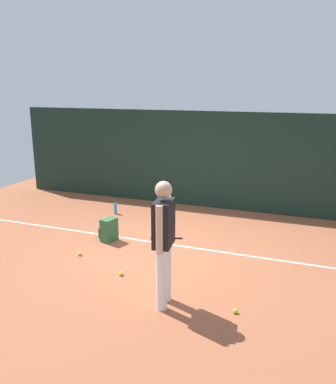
{
  "coord_description": "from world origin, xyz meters",
  "views": [
    {
      "loc": [
        2.5,
        -6.13,
        2.84
      ],
      "look_at": [
        0.0,
        0.4,
        1.0
      ],
      "focal_mm": 37.76,
      "sensor_mm": 36.0,
      "label": 1
    }
  ],
  "objects_px": {
    "water_bottle": "(115,208)",
    "tennis_ball_by_fence": "(80,254)",
    "backpack": "(109,230)",
    "tennis_ball_near_player": "(121,273)",
    "tennis_player": "(164,237)",
    "tennis_ball_mid_court": "(235,311)",
    "tennis_racket": "(160,238)"
  },
  "relations": [
    {
      "from": "tennis_ball_by_fence",
      "to": "tennis_ball_mid_court",
      "type": "xyz_separation_m",
      "value": [
        2.89,
        -0.85,
        0.0
      ]
    },
    {
      "from": "tennis_player",
      "to": "tennis_ball_near_player",
      "type": "xyz_separation_m",
      "value": [
        -0.93,
        0.55,
        -0.93
      ]
    },
    {
      "from": "tennis_ball_mid_court",
      "to": "water_bottle",
      "type": "xyz_separation_m",
      "value": [
        -3.43,
        3.17,
        0.09
      ]
    },
    {
      "from": "tennis_player",
      "to": "tennis_ball_by_fence",
      "type": "xyz_separation_m",
      "value": [
        -1.95,
        0.97,
        -0.93
      ]
    },
    {
      "from": "tennis_racket",
      "to": "tennis_ball_by_fence",
      "type": "height_order",
      "value": "tennis_ball_by_fence"
    },
    {
      "from": "tennis_ball_near_player",
      "to": "tennis_ball_mid_court",
      "type": "xyz_separation_m",
      "value": [
        1.87,
        -0.43,
        0.0
      ]
    },
    {
      "from": "backpack",
      "to": "tennis_ball_by_fence",
      "type": "bearing_deg",
      "value": 5.22
    },
    {
      "from": "tennis_player",
      "to": "tennis_ball_by_fence",
      "type": "bearing_deg",
      "value": -124.28
    },
    {
      "from": "tennis_ball_by_fence",
      "to": "tennis_player",
      "type": "bearing_deg",
      "value": -26.53
    },
    {
      "from": "water_bottle",
      "to": "backpack",
      "type": "bearing_deg",
      "value": -66.2
    },
    {
      "from": "tennis_ball_by_fence",
      "to": "tennis_ball_mid_court",
      "type": "height_order",
      "value": "same"
    },
    {
      "from": "backpack",
      "to": "water_bottle",
      "type": "distance_m",
      "value": 1.67
    },
    {
      "from": "tennis_racket",
      "to": "water_bottle",
      "type": "height_order",
      "value": "water_bottle"
    },
    {
      "from": "backpack",
      "to": "water_bottle",
      "type": "bearing_deg",
      "value": -141.63
    },
    {
      "from": "backpack",
      "to": "tennis_racket",
      "type": "bearing_deg",
      "value": 130.91
    },
    {
      "from": "tennis_player",
      "to": "backpack",
      "type": "bearing_deg",
      "value": -141.93
    },
    {
      "from": "tennis_ball_by_fence",
      "to": "tennis_ball_near_player",
      "type": "bearing_deg",
      "value": -22.44
    },
    {
      "from": "backpack",
      "to": "tennis_ball_near_player",
      "type": "xyz_separation_m",
      "value": [
        0.89,
        -1.22,
        -0.18
      ]
    },
    {
      "from": "tennis_player",
      "to": "tennis_racket",
      "type": "bearing_deg",
      "value": -164.68
    },
    {
      "from": "tennis_ball_by_fence",
      "to": "water_bottle",
      "type": "relative_size",
      "value": 0.26
    },
    {
      "from": "tennis_ball_by_fence",
      "to": "backpack",
      "type": "bearing_deg",
      "value": 80.65
    },
    {
      "from": "tennis_player",
      "to": "backpack",
      "type": "distance_m",
      "value": 2.64
    },
    {
      "from": "tennis_racket",
      "to": "backpack",
      "type": "distance_m",
      "value": 1.0
    },
    {
      "from": "tennis_racket",
      "to": "tennis_ball_mid_court",
      "type": "height_order",
      "value": "tennis_ball_mid_court"
    },
    {
      "from": "tennis_player",
      "to": "tennis_ball_mid_court",
      "type": "distance_m",
      "value": 1.33
    },
    {
      "from": "backpack",
      "to": "tennis_ball_near_player",
      "type": "height_order",
      "value": "backpack"
    },
    {
      "from": "water_bottle",
      "to": "tennis_ball_by_fence",
      "type": "bearing_deg",
      "value": -76.85
    },
    {
      "from": "backpack",
      "to": "water_bottle",
      "type": "xyz_separation_m",
      "value": [
        -0.67,
        1.52,
        -0.08
      ]
    },
    {
      "from": "tennis_player",
      "to": "water_bottle",
      "type": "bearing_deg",
      "value": -150.63
    },
    {
      "from": "tennis_racket",
      "to": "tennis_ball_near_player",
      "type": "distance_m",
      "value": 1.65
    },
    {
      "from": "tennis_racket",
      "to": "backpack",
      "type": "height_order",
      "value": "backpack"
    },
    {
      "from": "tennis_player",
      "to": "water_bottle",
      "type": "distance_m",
      "value": 4.21
    }
  ]
}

